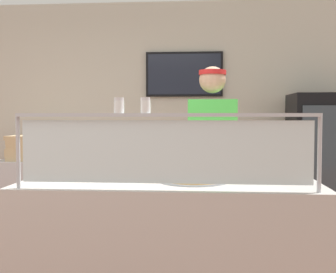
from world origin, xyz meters
name	(u,v)px	position (x,y,z in m)	size (l,w,h in m)	color
shop_rear_unit	(185,117)	(0.96, 2.73, 1.36)	(6.31, 0.13, 2.70)	beige
serving_counter	(169,255)	(0.96, 0.36, 0.47)	(1.91, 0.72, 0.95)	#BCB7B2
sneeze_guard	(164,142)	(0.96, 0.06, 1.23)	(1.74, 0.06, 0.44)	#B2B5BC
pizza_tray	(194,179)	(1.12, 0.40, 0.97)	(0.45, 0.45, 0.04)	#9EA0A8
pizza_server	(200,176)	(1.16, 0.38, 0.99)	(0.07, 0.28, 0.01)	#ADAFB7
parmesan_shaker	(119,106)	(0.70, 0.06, 1.43)	(0.06, 0.06, 0.09)	white
pepper_flake_shaker	(146,106)	(0.85, 0.06, 1.43)	(0.06, 0.06, 0.09)	white
worker_figure	(213,162)	(1.25, 1.06, 1.01)	(0.41, 0.50, 1.76)	#23232D
drink_fridge	(325,170)	(2.46, 2.28, 0.80)	(0.73, 0.64, 1.60)	black
prep_shelf	(31,199)	(-0.73, 2.24, 0.44)	(0.70, 0.55, 0.88)	#B7BABF
pizza_box_stack	(30,148)	(-0.73, 2.24, 1.02)	(0.44, 0.42, 0.27)	tan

